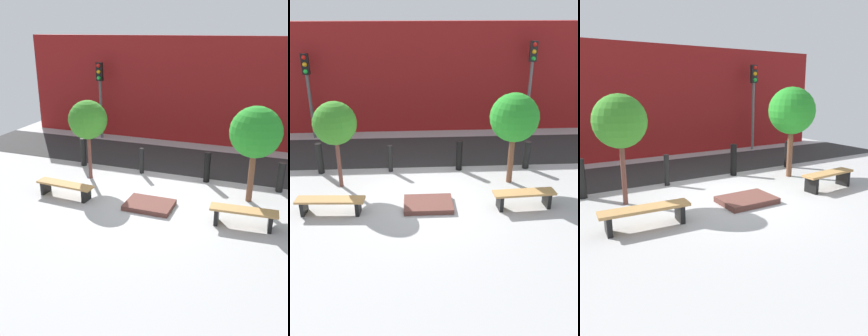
% 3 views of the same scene
% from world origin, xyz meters
% --- Properties ---
extents(ground_plane, '(18.00, 18.00, 0.00)m').
position_xyz_m(ground_plane, '(0.00, 0.00, 0.00)').
color(ground_plane, '#A8A8A8').
extents(road_strip, '(18.00, 3.01, 0.01)m').
position_xyz_m(road_strip, '(0.00, 3.78, 0.01)').
color(road_strip, '#2B2B2B').
rests_on(road_strip, ground).
extents(building_facade, '(16.20, 0.50, 4.45)m').
position_xyz_m(building_facade, '(0.00, 6.45, 2.22)').
color(building_facade, maroon).
rests_on(building_facade, ground).
extents(bench_left, '(1.81, 0.50, 0.43)m').
position_xyz_m(bench_left, '(-2.58, -0.58, 0.31)').
color(bench_left, black).
rests_on(bench_left, ground).
extents(bench_right, '(1.70, 0.50, 0.48)m').
position_xyz_m(bench_right, '(2.58, -0.58, 0.34)').
color(bench_right, black).
rests_on(bench_right, ground).
extents(planter_bed, '(1.33, 0.96, 0.14)m').
position_xyz_m(planter_bed, '(0.00, -0.38, 0.07)').
color(planter_bed, brown).
rests_on(planter_bed, ground).
extents(tree_behind_left_bench, '(1.25, 1.25, 2.62)m').
position_xyz_m(tree_behind_left_bench, '(-2.58, 1.01, 1.98)').
color(tree_behind_left_bench, brown).
rests_on(tree_behind_left_bench, ground).
extents(tree_behind_right_bench, '(1.43, 1.43, 2.79)m').
position_xyz_m(tree_behind_right_bench, '(2.58, 1.01, 2.05)').
color(tree_behind_right_bench, brown).
rests_on(tree_behind_right_bench, ground).
extents(bollard_far_left, '(0.20, 0.20, 1.02)m').
position_xyz_m(bollard_far_left, '(-3.40, 2.03, 0.51)').
color(bollard_far_left, black).
rests_on(bollard_far_left, ground).
extents(bollard_left, '(0.15, 0.15, 0.90)m').
position_xyz_m(bollard_left, '(-1.13, 2.03, 0.45)').
color(bollard_left, black).
rests_on(bollard_left, ground).
extents(bollard_center, '(0.21, 0.21, 1.01)m').
position_xyz_m(bollard_center, '(1.13, 2.03, 0.51)').
color(bollard_center, black).
rests_on(bollard_center, ground).
extents(bollard_right, '(0.22, 0.22, 0.94)m').
position_xyz_m(bollard_right, '(3.40, 2.03, 0.47)').
color(bollard_right, black).
rests_on(bollard_right, ground).
extents(traffic_light_west, '(0.28, 0.27, 3.35)m').
position_xyz_m(traffic_light_west, '(-4.41, 5.57, 2.33)').
color(traffic_light_west, '#545454').
rests_on(traffic_light_west, ground).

